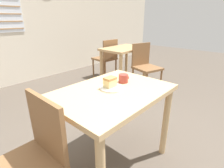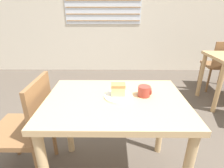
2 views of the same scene
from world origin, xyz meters
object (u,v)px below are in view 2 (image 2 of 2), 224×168
cake_slice (118,89)px  dining_table_near (115,114)px  chair_near_window (28,126)px  chair_far_opposite (220,64)px  plate (119,96)px  coffee_mug (145,91)px

cake_slice → dining_table_near: bearing=-114.2°
chair_near_window → chair_far_opposite: 3.05m
dining_table_near → cake_slice: size_ratio=9.92×
chair_far_opposite → cake_slice: (-1.78, -1.76, 0.33)m
plate → cake_slice: cake_slice is taller
plate → coffee_mug: size_ratio=2.11×
chair_near_window → cake_slice: (0.71, -0.02, 0.33)m
chair_far_opposite → coffee_mug: size_ratio=9.03×
cake_slice → coffee_mug: bearing=1.9°
dining_table_near → cake_slice: cake_slice is taller
cake_slice → chair_near_window: bearing=178.6°
dining_table_near → chair_near_window: bearing=175.0°
chair_near_window → coffee_mug: bearing=89.3°
coffee_mug → plate: bearing=-173.6°
chair_near_window → coffee_mug: size_ratio=9.03×
coffee_mug → chair_near_window: bearing=179.3°
cake_slice → chair_far_opposite: bearing=44.6°
chair_near_window → dining_table_near: bearing=85.0°
chair_far_opposite → chair_near_window: bearing=38.7°
plate → coffee_mug: coffee_mug is taller
chair_near_window → chair_far_opposite: size_ratio=1.00×
chair_far_opposite → cake_slice: chair_far_opposite is taller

